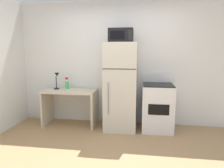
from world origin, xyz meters
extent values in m
plane|color=#9E7A51|center=(0.00, 0.00, 0.00)|extent=(12.00, 12.00, 0.00)
cube|color=silver|center=(0.00, 1.70, 1.30)|extent=(5.00, 0.10, 2.60)
cube|color=beige|center=(-1.00, 1.35, 0.73)|extent=(1.09, 0.55, 0.04)
cube|color=beige|center=(-1.52, 1.35, 0.35)|extent=(0.04, 0.55, 0.71)
cube|color=beige|center=(-0.47, 1.35, 0.35)|extent=(0.04, 0.55, 0.71)
cylinder|color=black|center=(-1.32, 1.43, 0.76)|extent=(0.11, 0.11, 0.02)
cylinder|color=black|center=(-1.32, 1.43, 0.90)|extent=(0.02, 0.02, 0.26)
cone|color=black|center=(-1.29, 1.41, 1.07)|extent=(0.10, 0.10, 0.08)
cylinder|color=green|center=(-1.11, 1.48, 0.83)|extent=(0.06, 0.06, 0.16)
cylinder|color=white|center=(-1.11, 1.48, 0.93)|extent=(0.02, 0.02, 0.04)
cube|color=red|center=(-1.11, 1.47, 0.98)|extent=(0.06, 0.03, 0.04)
cube|color=beige|center=(0.08, 1.31, 0.86)|extent=(0.62, 0.64, 1.71)
cube|color=black|center=(0.08, 0.98, 1.23)|extent=(0.61, 0.00, 0.01)
cylinder|color=gray|center=(-0.12, 0.97, 0.69)|extent=(0.02, 0.02, 0.60)
cube|color=black|center=(0.08, 1.29, 1.84)|extent=(0.46, 0.34, 0.26)
cube|color=black|center=(0.03, 1.12, 1.84)|extent=(0.26, 0.01, 0.15)
cube|color=black|center=(0.26, 1.12, 1.84)|extent=(0.07, 0.01, 0.18)
cube|color=white|center=(0.80, 1.33, 0.45)|extent=(0.59, 0.60, 0.90)
cube|color=black|center=(0.80, 1.33, 0.91)|extent=(0.57, 0.58, 0.02)
cube|color=white|center=(0.80, 1.61, 1.01)|extent=(0.59, 0.04, 0.18)
cube|color=black|center=(0.80, 1.03, 0.50)|extent=(0.38, 0.01, 0.20)
camera|label=1|loc=(0.46, -2.59, 1.54)|focal=32.12mm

